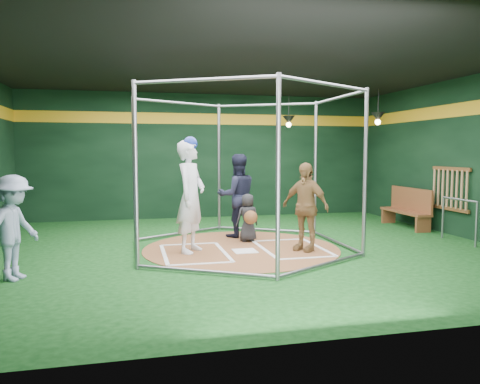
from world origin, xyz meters
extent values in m
cube|color=#0C3710|center=(0.00, 0.00, -0.01)|extent=(10.00, 9.00, 0.02)
cube|color=black|center=(0.00, 0.00, 3.50)|extent=(10.00, 9.00, 0.02)
cube|color=black|center=(0.00, 4.50, 1.75)|extent=(10.00, 0.10, 3.50)
cube|color=black|center=(0.00, -4.50, 1.75)|extent=(10.00, 0.10, 3.50)
cube|color=black|center=(5.00, 0.00, 1.75)|extent=(0.10, 9.00, 3.50)
cube|color=gold|center=(0.00, 4.47, 2.80)|extent=(10.00, 0.01, 0.30)
cube|color=gold|center=(4.97, 0.00, 2.80)|extent=(0.01, 9.00, 0.30)
cylinder|color=brown|center=(0.00, 0.00, 0.01)|extent=(3.80, 3.80, 0.01)
cube|color=white|center=(0.00, -0.30, 0.02)|extent=(0.43, 0.43, 0.01)
cube|color=white|center=(-0.95, 0.60, 0.02)|extent=(1.10, 0.07, 0.01)
cube|color=white|center=(-0.95, -1.10, 0.02)|extent=(1.10, 0.07, 0.01)
cube|color=white|center=(-1.50, -0.25, 0.02)|extent=(0.07, 1.70, 0.01)
cube|color=white|center=(-0.40, -0.25, 0.02)|extent=(0.07, 1.70, 0.01)
cube|color=white|center=(0.95, 0.60, 0.02)|extent=(1.10, 0.07, 0.01)
cube|color=white|center=(0.95, -1.10, 0.02)|extent=(1.10, 0.07, 0.01)
cube|color=white|center=(0.40, -0.25, 0.02)|extent=(0.07, 1.70, 0.01)
cube|color=white|center=(1.50, -0.25, 0.02)|extent=(0.07, 1.70, 0.01)
cylinder|color=gray|center=(1.99, 1.15, 1.50)|extent=(0.07, 0.07, 3.00)
cylinder|color=gray|center=(0.00, 2.30, 1.50)|extent=(0.07, 0.07, 3.00)
cylinder|color=gray|center=(-1.99, 1.15, 1.50)|extent=(0.07, 0.07, 3.00)
cylinder|color=gray|center=(-1.99, -1.15, 1.50)|extent=(0.07, 0.07, 3.00)
cylinder|color=gray|center=(0.00, -2.30, 1.50)|extent=(0.07, 0.07, 3.00)
cylinder|color=gray|center=(1.99, -1.15, 1.50)|extent=(0.07, 0.07, 3.00)
cylinder|color=gray|center=(1.00, 1.72, 2.95)|extent=(2.02, 1.20, 0.06)
cylinder|color=gray|center=(1.00, 1.72, 0.05)|extent=(2.02, 1.20, 0.06)
cylinder|color=gray|center=(-1.00, 1.72, 2.95)|extent=(2.02, 1.20, 0.06)
cylinder|color=gray|center=(-1.00, 1.72, 0.05)|extent=(2.02, 1.20, 0.06)
cylinder|color=gray|center=(-1.99, 0.00, 2.95)|extent=(0.06, 2.30, 0.06)
cylinder|color=gray|center=(-1.99, 0.00, 0.05)|extent=(0.06, 2.30, 0.06)
cylinder|color=gray|center=(-1.00, -1.73, 2.95)|extent=(2.02, 1.20, 0.06)
cylinder|color=gray|center=(-1.00, -1.73, 0.05)|extent=(2.02, 1.20, 0.06)
cylinder|color=gray|center=(1.00, -1.73, 2.95)|extent=(2.02, 1.20, 0.06)
cylinder|color=gray|center=(1.00, -1.73, 0.05)|extent=(2.02, 1.20, 0.06)
cylinder|color=gray|center=(1.99, 0.00, 2.95)|extent=(0.06, 2.30, 0.06)
cylinder|color=gray|center=(1.99, 0.00, 0.05)|extent=(0.06, 2.30, 0.06)
cube|color=brown|center=(4.94, 0.40, 1.50)|extent=(0.05, 1.25, 0.08)
cube|color=brown|center=(4.94, 0.40, 0.60)|extent=(0.05, 1.25, 0.08)
cylinder|color=tan|center=(4.92, -0.15, 1.05)|extent=(0.06, 0.06, 0.85)
cylinder|color=tan|center=(4.92, 0.01, 1.05)|extent=(0.06, 0.06, 0.85)
cylinder|color=tan|center=(4.92, 0.16, 1.05)|extent=(0.06, 0.06, 0.85)
cylinder|color=tan|center=(4.92, 0.32, 1.05)|extent=(0.06, 0.06, 0.85)
cylinder|color=tan|center=(4.92, 0.48, 1.05)|extent=(0.06, 0.06, 0.85)
cylinder|color=tan|center=(4.92, 0.64, 1.05)|extent=(0.06, 0.06, 0.85)
cylinder|color=tan|center=(4.92, 0.79, 1.05)|extent=(0.06, 0.06, 0.85)
cylinder|color=tan|center=(4.92, 0.95, 1.05)|extent=(0.06, 0.06, 0.85)
cone|color=black|center=(2.20, 3.60, 2.75)|extent=(0.34, 0.34, 0.22)
sphere|color=#FFD899|center=(2.20, 3.60, 2.62)|extent=(0.14, 0.14, 0.14)
cylinder|color=black|center=(2.20, 3.60, 3.10)|extent=(0.02, 0.02, 0.70)
cone|color=black|center=(4.00, 2.00, 2.75)|extent=(0.34, 0.34, 0.22)
sphere|color=#FFD899|center=(4.00, 2.00, 2.62)|extent=(0.14, 0.14, 0.14)
cylinder|color=black|center=(4.00, 2.00, 3.10)|extent=(0.02, 0.02, 0.70)
imported|color=silver|center=(-0.99, -0.11, 1.05)|extent=(0.82, 0.91, 2.08)
sphere|color=navy|center=(-0.99, -0.11, 2.03)|extent=(0.26, 0.26, 0.26)
imported|color=#B4874D|center=(1.13, -0.46, 0.85)|extent=(0.92, 1.02, 1.67)
imported|color=black|center=(0.29, 0.65, 0.51)|extent=(0.52, 0.37, 1.00)
sphere|color=brown|center=(0.29, 0.40, 0.55)|extent=(0.28, 0.28, 0.28)
imported|color=black|center=(0.20, 1.22, 0.92)|extent=(0.94, 0.76, 1.82)
imported|color=#91A2C1|center=(-3.75, -1.37, 0.78)|extent=(0.92, 1.15, 1.55)
cube|color=brown|center=(4.55, 1.55, 0.39)|extent=(0.39, 1.69, 0.06)
cube|color=brown|center=(4.71, 1.55, 0.70)|extent=(0.06, 1.69, 0.56)
cube|color=brown|center=(4.55, 0.80, 0.19)|extent=(0.38, 0.08, 0.38)
cube|color=brown|center=(4.55, 2.30, 0.19)|extent=(0.38, 0.08, 0.38)
cylinder|color=gray|center=(4.55, -0.91, 0.46)|extent=(0.05, 0.05, 0.91)
cylinder|color=gray|center=(4.55, 0.10, 0.46)|extent=(0.05, 0.05, 0.91)
cylinder|color=gray|center=(4.55, -0.41, 0.89)|extent=(0.05, 1.02, 0.05)
camera|label=1|loc=(-2.07, -8.72, 1.89)|focal=35.00mm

